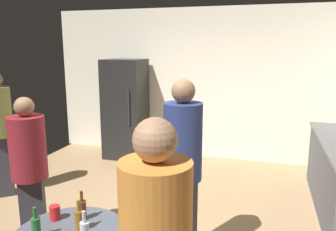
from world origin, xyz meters
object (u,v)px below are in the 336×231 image
beer_bottle_green (36,227)px  plastic_cup_red (55,213)px  beer_bottle_amber (79,220)px  person_in_maroon_shirt (29,164)px  beer_bottle_brown (82,209)px  person_in_navy_shirt (183,161)px  refrigerator (126,109)px

beer_bottle_green → plastic_cup_red: size_ratio=2.09×
beer_bottle_amber → person_in_maroon_shirt: person_in_maroon_shirt is taller
beer_bottle_brown → person_in_navy_shirt: person_in_navy_shirt is taller
beer_bottle_brown → beer_bottle_green: bearing=-117.7°
refrigerator → plastic_cup_red: 3.70m
plastic_cup_red → person_in_maroon_shirt: person_in_maroon_shirt is taller
beer_bottle_green → person_in_maroon_shirt: (-0.71, 0.82, 0.09)m
refrigerator → beer_bottle_green: 3.95m
refrigerator → beer_bottle_brown: size_ratio=7.83×
beer_bottle_amber → plastic_cup_red: bearing=162.1°
person_in_navy_shirt → person_in_maroon_shirt: person_in_navy_shirt is taller
person_in_maroon_shirt → refrigerator: bearing=157.5°
refrigerator → beer_bottle_amber: refrigerator is taller
beer_bottle_brown → person_in_maroon_shirt: size_ratio=0.15×
beer_bottle_green → person_in_navy_shirt: (0.77, 1.01, 0.21)m
refrigerator → beer_bottle_brown: 3.70m
beer_bottle_brown → beer_bottle_green: 0.36m
plastic_cup_red → refrigerator: bearing=105.4°
beer_bottle_amber → beer_bottle_brown: bearing=113.0°
refrigerator → beer_bottle_green: size_ratio=7.83×
person_in_maroon_shirt → person_in_navy_shirt: bearing=68.7°
person_in_navy_shirt → person_in_maroon_shirt: size_ratio=1.12×
refrigerator → beer_bottle_amber: size_ratio=7.83×
refrigerator → person_in_navy_shirt: bearing=-57.6°
refrigerator → plastic_cup_red: size_ratio=16.36×
beer_bottle_amber → beer_bottle_brown: 0.15m
refrigerator → beer_bottle_green: refrigerator is taller
refrigerator → person_in_maroon_shirt: refrigerator is taller
plastic_cup_red → person_in_maroon_shirt: 0.88m
refrigerator → beer_bottle_brown: refrigerator is taller
refrigerator → beer_bottle_amber: bearing=-71.2°
plastic_cup_red → beer_bottle_green: bearing=-82.3°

